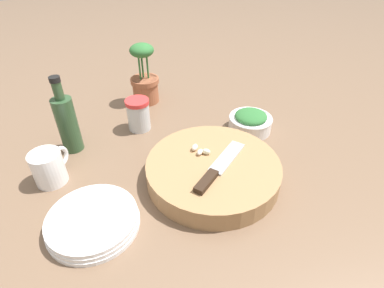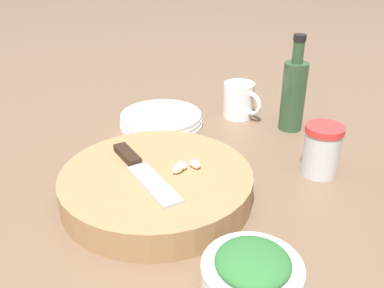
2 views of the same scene
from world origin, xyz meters
name	(u,v)px [view 1 (image 1 of 2)]	position (x,y,z in m)	size (l,w,h in m)	color
ground_plane	(160,162)	(0.00, 0.00, 0.00)	(5.00, 5.00, 0.00)	brown
cutting_board	(213,171)	(0.09, -0.12, 0.02)	(0.32, 0.32, 0.05)	#9E754C
chef_knife	(218,168)	(0.08, -0.14, 0.05)	(0.19, 0.13, 0.01)	black
garlic_cloves	(200,150)	(0.08, -0.07, 0.06)	(0.04, 0.05, 0.01)	#F1DFC9
herb_bowl	(250,121)	(0.30, 0.01, 0.03)	(0.13, 0.13, 0.06)	white
spice_jar	(138,114)	(0.01, 0.18, 0.05)	(0.07, 0.07, 0.10)	silver
coffee_mug	(49,167)	(-0.26, 0.06, 0.04)	(0.09, 0.09, 0.08)	white
plate_stack	(93,221)	(-0.20, -0.12, 0.01)	(0.19, 0.19, 0.03)	white
oil_bottle	(67,122)	(-0.19, 0.17, 0.08)	(0.05, 0.05, 0.21)	#2D4C2D
potted_herb	(145,79)	(0.09, 0.33, 0.08)	(0.09, 0.09, 0.20)	#A35B3D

